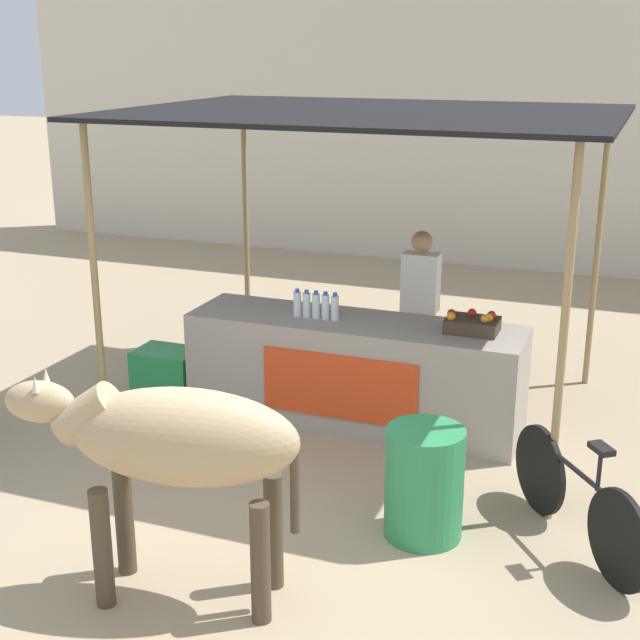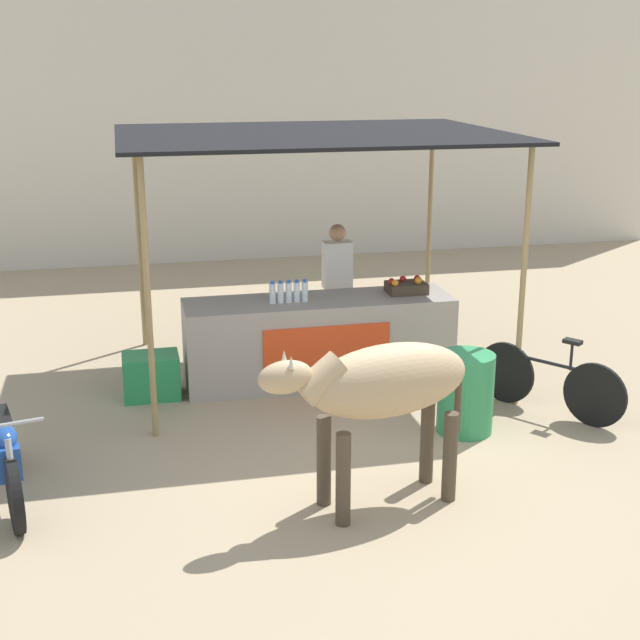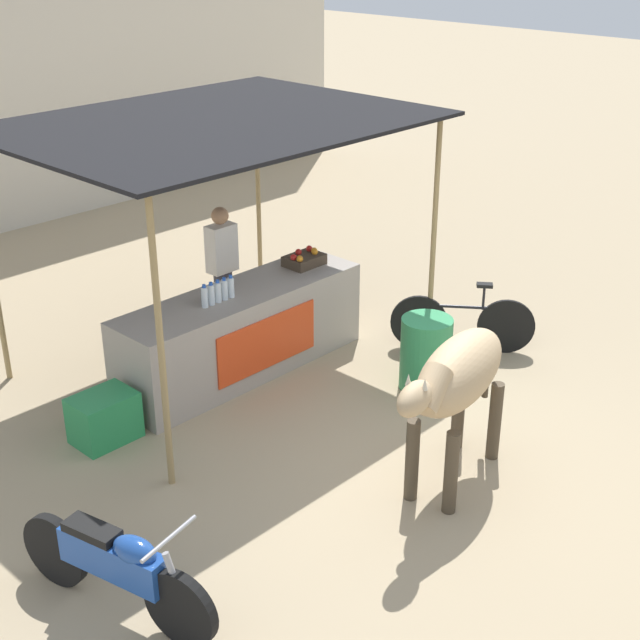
# 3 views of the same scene
# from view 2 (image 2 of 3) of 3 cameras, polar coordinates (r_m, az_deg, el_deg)

# --- Properties ---
(ground_plane) EXTENTS (60.00, 60.00, 0.00)m
(ground_plane) POSITION_cam_2_polar(r_m,az_deg,el_deg) (8.23, 3.30, -9.16)
(ground_plane) COLOR tan
(building_wall_far) EXTENTS (16.00, 0.50, 5.25)m
(building_wall_far) POSITION_cam_2_polar(r_m,az_deg,el_deg) (16.01, -5.32, 13.29)
(building_wall_far) COLOR beige
(building_wall_far) RESTS_ON ground
(stall_counter) EXTENTS (3.00, 0.82, 0.96)m
(stall_counter) POSITION_cam_2_polar(r_m,az_deg,el_deg) (10.03, -0.07, -1.31)
(stall_counter) COLOR #9E9389
(stall_counter) RESTS_ON ground
(stall_awning) EXTENTS (4.20, 3.20, 2.76)m
(stall_awning) POSITION_cam_2_polar(r_m,az_deg,el_deg) (9.87, -0.46, 11.26)
(stall_awning) COLOR black
(stall_awning) RESTS_ON ground
(water_bottle_row) EXTENTS (0.43, 0.07, 0.25)m
(water_bottle_row) POSITION_cam_2_polar(r_m,az_deg,el_deg) (9.75, -2.02, 1.79)
(water_bottle_row) COLOR silver
(water_bottle_row) RESTS_ON stall_counter
(fruit_crate) EXTENTS (0.44, 0.32, 0.18)m
(fruit_crate) POSITION_cam_2_polar(r_m,az_deg,el_deg) (10.19, 5.56, 2.14)
(fruit_crate) COLOR #3F3326
(fruit_crate) RESTS_ON stall_counter
(vendor_behind_counter) EXTENTS (0.34, 0.22, 1.65)m
(vendor_behind_counter) POSITION_cam_2_polar(r_m,az_deg,el_deg) (10.71, 1.11, 1.94)
(vendor_behind_counter) COLOR #383842
(vendor_behind_counter) RESTS_ON ground
(cooler_box) EXTENTS (0.60, 0.44, 0.48)m
(cooler_box) POSITION_cam_2_polar(r_m,az_deg,el_deg) (9.80, -10.74, -3.54)
(cooler_box) COLOR #268C4C
(cooler_box) RESTS_ON ground
(water_barrel) EXTENTS (0.55, 0.55, 0.80)m
(water_barrel) POSITION_cam_2_polar(r_m,az_deg,el_deg) (8.84, 9.30, -4.64)
(water_barrel) COLOR #2D8C51
(water_barrel) RESTS_ON ground
(cow) EXTENTS (1.85, 0.79, 1.44)m
(cow) POSITION_cam_2_polar(r_m,az_deg,el_deg) (7.15, 3.97, -4.30)
(cow) COLOR tan
(cow) RESTS_ON ground
(motorcycle_parked) EXTENTS (0.63, 1.77, 0.90)m
(motorcycle_parked) POSITION_cam_2_polar(r_m,az_deg,el_deg) (7.89, -19.55, -7.95)
(motorcycle_parked) COLOR black
(motorcycle_parked) RESTS_ON ground
(bicycle_leaning) EXTENTS (1.03, 1.35, 0.85)m
(bicycle_leaning) POSITION_cam_2_polar(r_m,az_deg,el_deg) (9.46, 14.46, -3.85)
(bicycle_leaning) COLOR black
(bicycle_leaning) RESTS_ON ground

